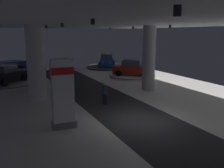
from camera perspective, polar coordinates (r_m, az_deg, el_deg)
ground at (r=14.27m, az=6.68°, el=-8.53°), size 24.00×44.00×0.06m
ceiling_with_spotlights at (r=13.41m, az=7.26°, el=14.42°), size 24.00×44.00×0.39m
column_right at (r=21.53m, az=8.49°, el=5.88°), size 1.10×1.10×5.50m
column_left at (r=18.72m, az=-17.12°, el=4.62°), size 1.30×1.30×5.50m
brand_sign_pylon at (r=12.94m, az=-11.30°, el=-1.98°), size 1.29×0.70×3.63m
display_platform_far_right at (r=27.68m, az=4.68°, el=1.83°), size 5.10×5.10×0.28m
display_car_far_right at (r=27.55m, az=4.65°, el=3.66°), size 4.49×3.84×1.71m
display_platform_deep_left at (r=30.71m, az=-24.12°, el=1.83°), size 5.68×5.68×0.29m
display_platform_deep_right at (r=35.00m, az=-1.18°, el=3.97°), size 5.79×5.79×0.30m
display_car_deep_right at (r=34.92m, az=-1.18°, el=5.43°), size 3.51×4.57×1.71m
display_platform_far_left at (r=25.39m, az=-23.14°, el=0.01°), size 5.34×5.34×0.27m
display_car_far_left at (r=25.22m, az=-23.35°, el=1.96°), size 4.11×4.35×1.71m
visitor_walking_near at (r=17.08m, az=-1.72°, el=-1.79°), size 0.32×0.32×1.59m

